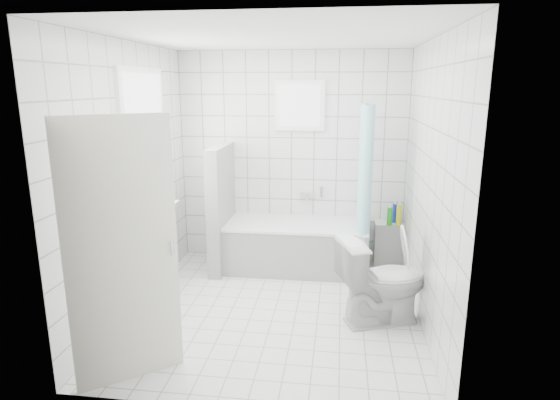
# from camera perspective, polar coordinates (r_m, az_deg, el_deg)

# --- Properties ---
(ground) EXTENTS (3.00, 3.00, 0.00)m
(ground) POSITION_cam_1_polar(r_m,az_deg,el_deg) (4.81, -0.63, -13.26)
(ground) COLOR white
(ground) RESTS_ON ground
(ceiling) EXTENTS (3.00, 3.00, 0.00)m
(ceiling) POSITION_cam_1_polar(r_m,az_deg,el_deg) (4.30, -0.72, 19.32)
(ceiling) COLOR white
(ceiling) RESTS_ON ground
(wall_back) EXTENTS (2.80, 0.02, 2.60)m
(wall_back) POSITION_cam_1_polar(r_m,az_deg,el_deg) (5.84, 1.40, 5.06)
(wall_back) COLOR white
(wall_back) RESTS_ON ground
(wall_front) EXTENTS (2.80, 0.02, 2.60)m
(wall_front) POSITION_cam_1_polar(r_m,az_deg,el_deg) (2.94, -4.78, -3.79)
(wall_front) COLOR white
(wall_front) RESTS_ON ground
(wall_left) EXTENTS (0.02, 3.00, 2.60)m
(wall_left) POSITION_cam_1_polar(r_m,az_deg,el_deg) (4.77, -17.58, 2.44)
(wall_left) COLOR white
(wall_left) RESTS_ON ground
(wall_right) EXTENTS (0.02, 3.00, 2.60)m
(wall_right) POSITION_cam_1_polar(r_m,az_deg,el_deg) (4.40, 17.69, 1.53)
(wall_right) COLOR white
(wall_right) RESTS_ON ground
(window_left) EXTENTS (0.01, 0.90, 1.40)m
(window_left) POSITION_cam_1_polar(r_m,az_deg,el_deg) (4.98, -15.92, 6.51)
(window_left) COLOR white
(window_left) RESTS_ON wall_left
(window_back) EXTENTS (0.50, 0.01, 0.50)m
(window_back) POSITION_cam_1_polar(r_m,az_deg,el_deg) (5.72, 2.41, 11.42)
(window_back) COLOR white
(window_back) RESTS_ON wall_back
(window_sill) EXTENTS (0.18, 1.02, 0.08)m
(window_sill) POSITION_cam_1_polar(r_m,az_deg,el_deg) (5.10, -14.91, -1.75)
(window_sill) COLOR white
(window_sill) RESTS_ON wall_left
(door) EXTENTS (0.66, 0.52, 2.00)m
(door) POSITION_cam_1_polar(r_m,az_deg,el_deg) (3.58, -18.65, -6.33)
(door) COLOR silver
(door) RESTS_ON ground
(bathtub) EXTENTS (1.68, 0.77, 0.58)m
(bathtub) POSITION_cam_1_polar(r_m,az_deg,el_deg) (5.71, 1.99, -5.60)
(bathtub) COLOR white
(bathtub) RESTS_ON ground
(partition_wall) EXTENTS (0.15, 0.85, 1.50)m
(partition_wall) POSITION_cam_1_polar(r_m,az_deg,el_deg) (5.68, -7.16, -0.96)
(partition_wall) COLOR white
(partition_wall) RESTS_ON ground
(tiled_ledge) EXTENTS (0.40, 0.24, 0.55)m
(tiled_ledge) POSITION_cam_1_polar(r_m,az_deg,el_deg) (5.97, 13.31, -5.26)
(tiled_ledge) COLOR white
(tiled_ledge) RESTS_ON ground
(toilet) EXTENTS (0.93, 0.72, 0.84)m
(toilet) POSITION_cam_1_polar(r_m,az_deg,el_deg) (4.52, 12.40, -9.56)
(toilet) COLOR white
(toilet) RESTS_ON ground
(curtain_rod) EXTENTS (0.02, 0.80, 0.02)m
(curtain_rod) POSITION_cam_1_polar(r_m,az_deg,el_deg) (5.35, 10.65, 11.57)
(curtain_rod) COLOR silver
(curtain_rod) RESTS_ON wall_back
(shower_curtain) EXTENTS (0.14, 0.48, 1.78)m
(shower_curtain) POSITION_cam_1_polar(r_m,az_deg,el_deg) (5.33, 10.29, 1.81)
(shower_curtain) COLOR #48C8D3
(shower_curtain) RESTS_ON curtain_rod
(tub_faucet) EXTENTS (0.18, 0.06, 0.06)m
(tub_faucet) POSITION_cam_1_polar(r_m,az_deg,el_deg) (5.87, 3.32, 0.61)
(tub_faucet) COLOR silver
(tub_faucet) RESTS_ON wall_back
(sill_bottles) EXTENTS (0.16, 0.64, 0.30)m
(sill_bottles) POSITION_cam_1_polar(r_m,az_deg,el_deg) (4.91, -15.64, -0.23)
(sill_bottles) COLOR pink
(sill_bottles) RESTS_ON window_sill
(ledge_bottles) EXTENTS (0.17, 0.20, 0.26)m
(ledge_bottles) POSITION_cam_1_polar(r_m,az_deg,el_deg) (5.81, 13.81, -1.77)
(ledge_bottles) COLOR #1C9919
(ledge_bottles) RESTS_ON tiled_ledge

